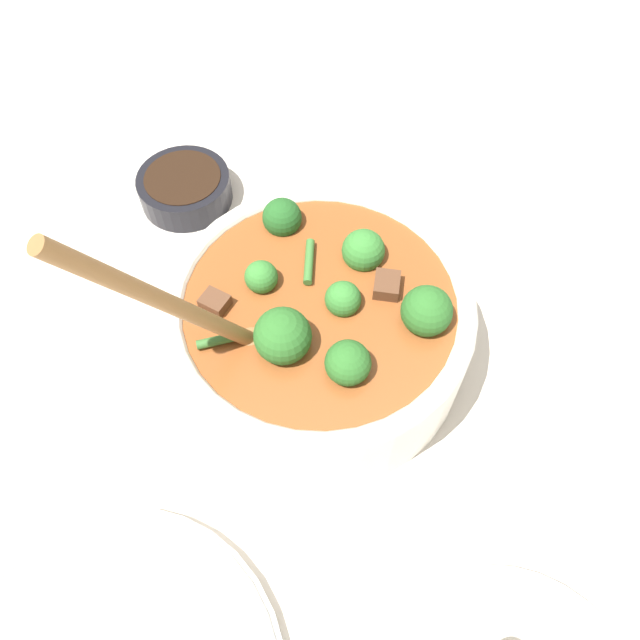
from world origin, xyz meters
name	(u,v)px	position (x,y,z in m)	size (l,w,h in m)	color
ground_plane	(320,353)	(0.00, 0.00, 0.00)	(4.00, 4.00, 0.00)	silver
stew_bowl	(320,323)	(0.00, 0.00, 0.05)	(0.28, 0.24, 0.25)	white
condiment_bowl	(185,187)	(0.09, -0.21, 0.02)	(0.09, 0.09, 0.03)	black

